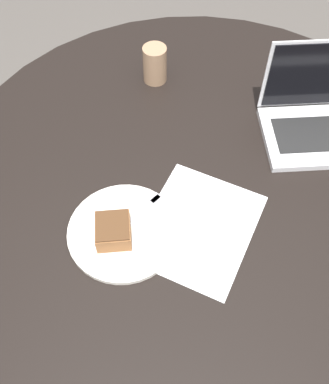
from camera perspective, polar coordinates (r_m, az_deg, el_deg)
ground_plane at (r=1.79m, az=3.14°, el=-11.62°), size 12.00×12.00×0.00m
dining_table at (r=1.26m, az=4.36°, el=-0.89°), size 1.35×1.35×0.72m
paper_document at (r=1.07m, az=4.31°, el=-4.43°), size 0.39×0.37×0.00m
plate at (r=1.06m, az=-5.22°, el=-5.03°), size 0.26×0.26×0.01m
cake_slice at (r=1.02m, az=-6.54°, el=-4.90°), size 0.09×0.08×0.05m
fork at (r=1.07m, az=-3.11°, el=-2.62°), size 0.12×0.15×0.00m
coffee_glass at (r=1.36m, az=-1.24°, el=15.92°), size 0.07×0.07×0.11m
laptop at (r=1.29m, az=19.22°, el=8.77°), size 0.24×0.32×0.23m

